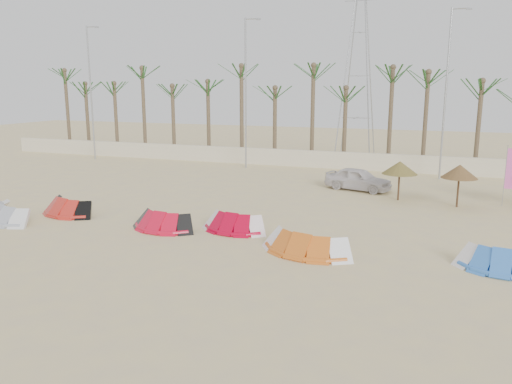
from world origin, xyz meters
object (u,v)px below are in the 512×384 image
at_px(kite_red_left, 71,205).
at_px(parasol_left, 400,168).
at_px(kite_red_mid, 165,219).
at_px(kite_grey, 13,211).
at_px(kite_blue, 501,258).
at_px(kite_red_right, 236,221).
at_px(parasol_mid, 460,171).
at_px(kite_orange, 308,241).
at_px(car, 358,179).

xyz_separation_m(kite_red_left, parasol_left, (14.83, 8.61, 1.38)).
bearing_deg(kite_red_mid, kite_grey, -170.73).
height_order(kite_blue, parasol_left, parasol_left).
bearing_deg(kite_red_right, parasol_left, 54.22).
bearing_deg(parasol_mid, kite_red_left, -155.87).
relative_size(kite_orange, kite_blue, 1.23).
relative_size(kite_grey, kite_red_right, 1.23).
relative_size(kite_orange, car, 0.95).
relative_size(kite_red_left, kite_red_right, 1.13).
relative_size(kite_red_left, car, 0.87).
distance_m(kite_red_mid, parasol_left, 13.12).
bearing_deg(parasol_mid, kite_red_mid, -144.21).
height_order(kite_red_left, kite_red_mid, same).
bearing_deg(kite_orange, parasol_mid, 60.37).
bearing_deg(parasol_left, kite_blue, -66.94).
height_order(kite_red_right, parasol_left, parasol_left).
distance_m(kite_orange, kite_blue, 6.65).
bearing_deg(kite_blue, kite_grey, -177.84).
bearing_deg(parasol_mid, kite_red_right, -139.18).
height_order(kite_red_right, kite_orange, same).
relative_size(parasol_left, car, 0.54).
relative_size(kite_blue, parasol_mid, 1.38).
xyz_separation_m(kite_red_mid, car, (6.60, 11.32, 0.26)).
height_order(kite_red_mid, kite_orange, same).
height_order(kite_red_mid, parasol_mid, parasol_mid).
xyz_separation_m(kite_red_left, parasol_mid, (17.82, 7.98, 1.45)).
bearing_deg(kite_grey, car, 41.80).
xyz_separation_m(kite_grey, car, (14.02, 12.53, 0.26)).
xyz_separation_m(kite_red_mid, parasol_mid, (12.09, 8.72, 1.45)).
bearing_deg(kite_red_right, kite_orange, -25.41).
bearing_deg(kite_red_left, kite_red_right, 0.73).
height_order(kite_orange, parasol_left, parasol_left).
bearing_deg(kite_red_mid, parasol_mid, 35.79).
relative_size(kite_red_right, parasol_left, 1.42).
distance_m(parasol_left, car, 3.39).
bearing_deg(kite_red_right, car, 70.94).
distance_m(parasol_mid, car, 6.20).
height_order(kite_red_left, kite_orange, same).
relative_size(kite_orange, parasol_left, 1.74).
xyz_separation_m(kite_grey, kite_blue, (20.69, 0.78, -0.00)).
bearing_deg(kite_red_left, kite_blue, -3.51).
distance_m(kite_red_left, parasol_left, 17.21).
relative_size(kite_red_mid, parasol_mid, 1.40).
distance_m(kite_grey, car, 18.81).
distance_m(kite_blue, car, 13.52).
xyz_separation_m(kite_red_mid, kite_red_right, (2.98, 0.85, -0.00)).
xyz_separation_m(kite_orange, parasol_mid, (5.46, 9.61, 1.45)).
distance_m(kite_red_right, kite_blue, 10.37).
bearing_deg(car, parasol_left, -112.72).
relative_size(kite_grey, parasol_mid, 1.70).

